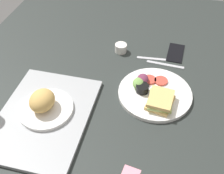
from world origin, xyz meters
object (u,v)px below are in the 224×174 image
at_px(cell_phone, 176,53).
at_px(espresso_cup, 121,48).
at_px(bread_plate_near, 44,104).
at_px(plate_with_salad, 154,93).
at_px(fork, 165,64).
at_px(serving_tray, 44,116).
at_px(knife, 157,59).

bearing_deg(cell_phone, espresso_cup, 103.47).
bearing_deg(bread_plate_near, plate_with_salad, -63.74).
bearing_deg(plate_with_salad, fork, -6.65).
bearing_deg(plate_with_salad, cell_phone, -11.38).
height_order(serving_tray, plate_with_salad, plate_with_salad).
distance_m(serving_tray, fork, 0.58).
bearing_deg(espresso_cup, bread_plate_near, 156.75).
bearing_deg(espresso_cup, knife, -95.31).
xyz_separation_m(bread_plate_near, espresso_cup, (0.44, -0.19, -0.03)).
relative_size(serving_tray, knife, 2.37).
xyz_separation_m(bread_plate_near, knife, (0.43, -0.37, -0.04)).
relative_size(espresso_cup, knife, 0.29).
height_order(bread_plate_near, espresso_cup, bread_plate_near).
bearing_deg(fork, cell_phone, -108.50).
bearing_deg(fork, plate_with_salad, 85.65).
bearing_deg(plate_with_salad, serving_tray, 119.34).
distance_m(plate_with_salad, espresso_cup, 0.32).
bearing_deg(fork, bread_plate_near, 46.39).
distance_m(serving_tray, plate_with_salad, 0.44).
xyz_separation_m(knife, cell_phone, (0.07, -0.08, 0.00)).
xyz_separation_m(fork, knife, (0.03, 0.04, 0.00)).
bearing_deg(serving_tray, plate_with_salad, -60.66).
bearing_deg(cell_phone, bread_plate_near, 140.06).
distance_m(serving_tray, bread_plate_near, 0.05).
distance_m(espresso_cup, cell_phone, 0.26).
height_order(plate_with_salad, cell_phone, plate_with_salad).
bearing_deg(serving_tray, bread_plate_near, 10.52).
bearing_deg(fork, serving_tray, 48.39).
bearing_deg(espresso_cup, fork, -102.03).
bearing_deg(knife, plate_with_salad, 87.97).
xyz_separation_m(bread_plate_near, cell_phone, (0.49, -0.45, -0.04)).
bearing_deg(plate_with_salad, espresso_cup, 37.58).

